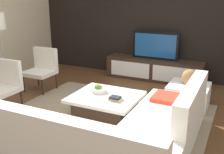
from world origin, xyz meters
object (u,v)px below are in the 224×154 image
accent_chair_far (42,67)px  book_stack (115,98)px  coffee_table (106,106)px  sectional_couch (116,136)px  fruit_bowl (99,89)px  media_console (154,69)px  ottoman (188,95)px  decorative_ball (190,77)px  accent_chair_near (4,83)px  television (155,46)px

accent_chair_far → book_stack: 2.20m
coffee_table → book_stack: size_ratio=4.88×
sectional_couch → fruit_bowl: sectional_couch is taller
accent_chair_far → sectional_couch: bearing=-36.9°
media_console → ottoman: 1.60m
decorative_ball → accent_chair_near: bearing=-151.7°
accent_chair_near → accent_chair_far: bearing=98.3°
accent_chair_near → fruit_bowl: size_ratio=3.11×
accent_chair_near → decorative_ball: bearing=31.4°
media_console → accent_chair_far: size_ratio=2.58×
sectional_couch → coffee_table: size_ratio=2.26×
accent_chair_far → decorative_ball: bearing=4.2°
fruit_bowl → accent_chair_far: accent_chair_far is taller
media_console → accent_chair_near: size_ratio=2.58×
fruit_bowl → television: bearing=82.7°
coffee_table → decorative_ball: bearing=43.6°
coffee_table → fruit_bowl: size_ratio=3.82×
sectional_couch → coffee_table: (-0.62, 0.94, -0.08)m
television → book_stack: size_ratio=4.88×
sectional_couch → accent_chair_near: 2.40m
media_console → accent_chair_near: accent_chair_near is taller
decorative_ball → accent_chair_far: bearing=-172.1°
coffee_table → television: bearing=87.5°
media_console → sectional_couch: sectional_couch is taller
coffee_table → accent_chair_near: accent_chair_near is taller
sectional_couch → fruit_bowl: (-0.80, 1.04, 0.15)m
sectional_couch → accent_chair_far: accent_chair_far is taller
media_console → coffee_table: size_ratio=2.10×
decorative_ball → television: bearing=129.7°
coffee_table → accent_chair_far: accent_chair_far is taller
accent_chair_near → television: bearing=59.7°
media_console → accent_chair_near: bearing=-123.4°
media_console → accent_chair_far: accent_chair_far is taller
coffee_table → book_stack: 0.33m
media_console → sectional_couch: (0.52, -3.24, 0.03)m
media_console → coffee_table: media_console is taller
television → ottoman: 1.71m
ottoman → book_stack: book_stack is taller
accent_chair_near → fruit_bowl: (1.54, 0.56, -0.05)m
ottoman → decorative_ball: (0.00, 0.00, 0.34)m
ottoman → coffee_table: bearing=-136.4°
fruit_bowl → accent_chair_far: bearing=161.1°
media_console → ottoman: bearing=-50.3°
television → coffee_table: bearing=-92.5°
fruit_bowl → book_stack: size_ratio=1.28×
media_console → fruit_bowl: fruit_bowl is taller
sectional_couch → decorative_ball: 2.09m
ottoman → accent_chair_far: bearing=-172.1°
sectional_couch → television: bearing=99.0°
coffee_table → decorative_ball: decorative_ball is taller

